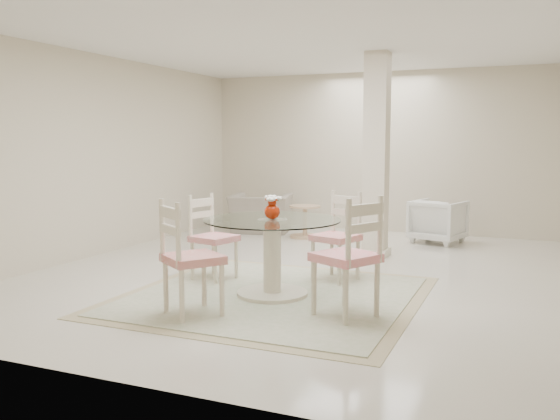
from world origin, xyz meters
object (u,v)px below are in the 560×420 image
at_px(dining_chair_north, 339,229).
at_px(dining_chair_south, 185,250).
at_px(dining_chair_east, 352,248).
at_px(armchair_white, 438,221).
at_px(dining_table, 272,257).
at_px(column, 376,156).
at_px(dining_chair_west, 210,231).
at_px(recliner_taupe, 261,213).
at_px(side_table, 305,223).
at_px(red_vase, 272,207).

xyz_separation_m(dining_chair_north, dining_chair_south, (-0.83, -1.87, 0.03)).
distance_m(dining_chair_east, armchair_white, 4.30).
relative_size(dining_table, armchair_white, 1.87).
bearing_deg(column, dining_chair_east, -80.15).
relative_size(column, dining_chair_north, 2.48).
bearing_deg(armchair_white, dining_table, 90.92).
bearing_deg(dining_chair_west, dining_chair_south, -145.43).
height_order(dining_chair_east, recliner_taupe, dining_chair_east).
xyz_separation_m(column, dining_chair_west, (-1.37, -2.07, -0.80)).
distance_m(dining_chair_south, side_table, 4.49).
bearing_deg(dining_chair_west, side_table, 14.04).
distance_m(dining_table, recliner_taupe, 4.21).
bearing_deg(dining_chair_east, dining_chair_west, -85.93).
bearing_deg(recliner_taupe, dining_chair_north, 115.86).
height_order(dining_chair_west, dining_chair_south, dining_chair_south).
xyz_separation_m(dining_chair_north, dining_chair_west, (-1.34, -0.54, -0.02)).
xyz_separation_m(dining_chair_south, side_table, (-0.53, 4.44, -0.36)).
bearing_deg(recliner_taupe, dining_table, 103.51).
height_order(dining_chair_south, side_table, dining_chair_south).
relative_size(dining_table, recliner_taupe, 1.38).
relative_size(red_vase, dining_chair_south, 0.21).
bearing_deg(red_vase, dining_chair_east, -24.14).
bearing_deg(red_vase, dining_table, 161.57).
height_order(dining_chair_west, armchair_white, dining_chair_west).
height_order(column, dining_chair_east, column).
relative_size(column, recliner_taupe, 2.75).
height_order(red_vase, dining_chair_east, dining_chair_east).
height_order(dining_chair_south, recliner_taupe, dining_chair_south).
bearing_deg(armchair_white, recliner_taupe, 18.17).
distance_m(dining_chair_east, recliner_taupe, 5.05).
relative_size(dining_chair_east, dining_chair_west, 1.13).
distance_m(dining_chair_north, armchair_white, 3.01).
bearing_deg(dining_chair_east, dining_chair_south, -41.81).
xyz_separation_m(dining_chair_north, armchair_white, (0.67, 2.93, -0.24)).
relative_size(dining_chair_west, side_table, 2.03).
relative_size(red_vase, dining_chair_north, 0.22).
distance_m(recliner_taupe, side_table, 0.94).
bearing_deg(recliner_taupe, armchair_white, 169.03).
distance_m(red_vase, dining_chair_west, 1.08).
distance_m(dining_table, dining_chair_west, 1.03).
relative_size(red_vase, recliner_taupe, 0.24).
relative_size(dining_chair_east, recliner_taupe, 1.22).
bearing_deg(recliner_taupe, dining_chair_west, 92.59).
distance_m(column, red_vase, 2.55).
bearing_deg(dining_chair_north, dining_chair_west, -140.28).
bearing_deg(dining_chair_east, side_table, -126.58).
xyz_separation_m(dining_table, side_table, (-0.96, 3.51, -0.16)).
xyz_separation_m(dining_chair_east, dining_chair_north, (-0.53, 1.36, -0.06)).
height_order(dining_chair_east, dining_chair_north, dining_chair_east).
distance_m(armchair_white, side_table, 2.06).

